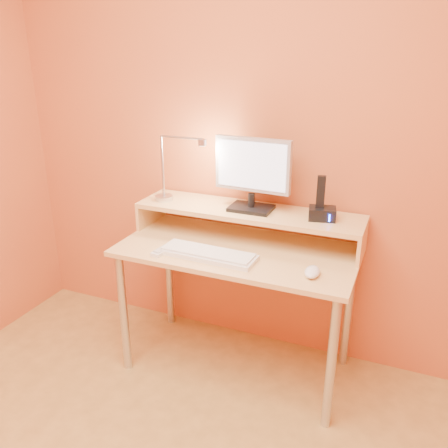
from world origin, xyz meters
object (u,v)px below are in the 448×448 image
at_px(remote_control, 165,249).
at_px(mouse, 312,272).
at_px(lamp_base, 164,198).
at_px(keyboard, 208,255).
at_px(monitor_panel, 253,165).
at_px(phone_dock, 322,214).

bearing_deg(remote_control, mouse, 9.07).
distance_m(lamp_base, keyboard, 0.50).
relative_size(monitor_panel, remote_control, 2.21).
relative_size(monitor_panel, keyboard, 0.84).
distance_m(monitor_panel, lamp_base, 0.55).
xyz_separation_m(lamp_base, keyboard, (0.39, -0.27, -0.16)).
distance_m(lamp_base, remote_control, 0.37).
bearing_deg(lamp_base, phone_dock, 1.97).
distance_m(phone_dock, keyboard, 0.60).
bearing_deg(lamp_base, mouse, -17.04).
bearing_deg(monitor_panel, keyboard, -106.70).
bearing_deg(remote_control, phone_dock, 32.33).
distance_m(phone_dock, remote_control, 0.80).
xyz_separation_m(monitor_panel, mouse, (0.40, -0.32, -0.38)).
relative_size(lamp_base, keyboard, 0.21).
height_order(monitor_panel, lamp_base, monitor_panel).
bearing_deg(keyboard, remote_control, -173.55).
bearing_deg(keyboard, monitor_panel, 72.12).
bearing_deg(mouse, remote_control, 177.73).
height_order(monitor_panel, mouse, monitor_panel).
relative_size(phone_dock, mouse, 1.11).
bearing_deg(monitor_panel, lamp_base, -172.21).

